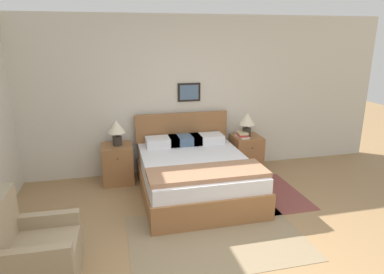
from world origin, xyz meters
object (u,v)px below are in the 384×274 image
(armchair, at_px, (34,254))
(nightstand_by_door, at_px, (246,153))
(table_lamp_near_window, at_px, (116,129))
(bed, at_px, (195,174))
(nightstand_near_window, at_px, (118,164))
(table_lamp_by_door, at_px, (247,121))

(armchair, distance_m, nightstand_by_door, 3.76)
(nightstand_by_door, bearing_deg, table_lamp_near_window, 179.90)
(bed, bearing_deg, table_lamp_near_window, 146.13)
(nightstand_near_window, height_order, nightstand_by_door, same)
(armchair, bearing_deg, table_lamp_near_window, 160.57)
(armchair, bearing_deg, nightstand_by_door, 127.79)
(armchair, xyz_separation_m, nightstand_by_door, (3.03, 2.22, 0.01))
(armchair, relative_size, table_lamp_by_door, 2.16)
(nightstand_by_door, height_order, table_lamp_by_door, table_lamp_by_door)
(nightstand_by_door, distance_m, table_lamp_by_door, 0.57)
(nightstand_by_door, bearing_deg, table_lamp_by_door, 149.31)
(table_lamp_by_door, bearing_deg, bed, -146.33)
(nightstand_near_window, bearing_deg, table_lamp_near_window, 14.71)
(armchair, distance_m, table_lamp_by_door, 3.80)
(nightstand_by_door, height_order, table_lamp_near_window, table_lamp_near_window)
(armchair, relative_size, nightstand_near_window, 1.46)
(table_lamp_by_door, bearing_deg, table_lamp_near_window, 180.00)
(nightstand_near_window, xyz_separation_m, table_lamp_by_door, (2.18, 0.00, 0.57))
(bed, relative_size, table_lamp_by_door, 4.80)
(bed, height_order, table_lamp_near_window, bed)
(armchair, height_order, nightstand_by_door, armchair)
(table_lamp_near_window, bearing_deg, nightstand_near_window, -165.29)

